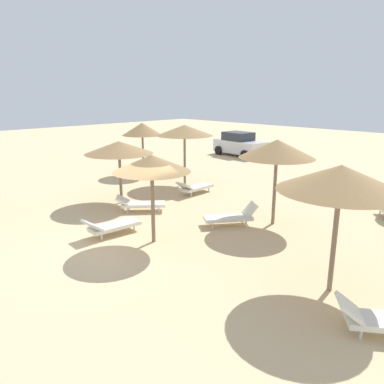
# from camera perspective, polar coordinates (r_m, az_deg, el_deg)

# --- Properties ---
(ground_plane) EXTENTS (80.00, 80.00, 0.00)m
(ground_plane) POSITION_cam_1_polar(r_m,az_deg,el_deg) (11.70, -10.67, -8.36)
(ground_plane) COLOR #D1B284
(parasol_0) EXTENTS (2.79, 2.79, 3.03)m
(parasol_0) POSITION_cam_1_polar(r_m,az_deg,el_deg) (8.91, 21.57, 1.90)
(parasol_0) COLOR #75604C
(parasol_0) RESTS_ON ground
(parasol_1) EXTENTS (2.82, 2.82, 2.62)m
(parasol_1) POSITION_cam_1_polar(r_m,az_deg,el_deg) (15.86, -11.00, 6.60)
(parasol_1) COLOR #75604C
(parasol_1) RESTS_ON ground
(parasol_3) EXTENTS (2.60, 2.60, 3.02)m
(parasol_3) POSITION_cam_1_polar(r_m,az_deg,el_deg) (13.21, 12.73, 6.36)
(parasol_3) COLOR #75604C
(parasol_3) RESTS_ON ground
(parasol_5) EXTENTS (2.81, 2.81, 3.01)m
(parasol_5) POSITION_cam_1_polar(r_m,az_deg,el_deg) (18.73, -1.14, 9.29)
(parasol_5) COLOR #75604C
(parasol_5) RESTS_ON ground
(parasol_6) EXTENTS (2.37, 2.37, 2.76)m
(parasol_6) POSITION_cam_1_polar(r_m,az_deg,el_deg) (11.34, -6.13, 4.27)
(parasol_6) COLOR #75604C
(parasol_6) RESTS_ON ground
(parasol_8) EXTENTS (2.25, 2.25, 2.91)m
(parasol_8) POSITION_cam_1_polar(r_m,az_deg,el_deg) (21.46, -7.54, 9.40)
(parasol_8) COLOR #75604C
(parasol_8) RESTS_ON ground
(lounger_0) EXTENTS (1.90, 1.64, 0.70)m
(lounger_0) POSITION_cam_1_polar(r_m,az_deg,el_deg) (8.53, 27.10, -16.83)
(lounger_0) COLOR silver
(lounger_0) RESTS_ON ground
(lounger_1) EXTENTS (1.72, 1.87, 0.64)m
(lounger_1) POSITION_cam_1_polar(r_m,az_deg,el_deg) (14.97, -7.90, -1.76)
(lounger_1) COLOR silver
(lounger_1) RESTS_ON ground
(lounger_3) EXTENTS (1.58, 1.89, 0.79)m
(lounger_3) POSITION_cam_1_polar(r_m,az_deg,el_deg) (13.36, 6.05, -3.70)
(lounger_3) COLOR silver
(lounger_3) RESTS_ON ground
(lounger_5) EXTENTS (0.71, 1.92, 0.68)m
(lounger_5) POSITION_cam_1_polar(r_m,az_deg,el_deg) (17.37, 0.38, 0.73)
(lounger_5) COLOR silver
(lounger_5) RESTS_ON ground
(lounger_6) EXTENTS (0.77, 1.94, 0.67)m
(lounger_6) POSITION_cam_1_polar(r_m,az_deg,el_deg) (12.70, -12.17, -5.03)
(lounger_6) COLOR silver
(lounger_6) RESTS_ON ground
(bench_1) EXTENTS (1.52, 0.48, 0.49)m
(bench_1) POSITION_cam_1_polar(r_m,az_deg,el_deg) (19.62, 23.87, 1.19)
(bench_1) COLOR brown
(bench_1) RESTS_ON ground
(parked_car) EXTENTS (4.15, 2.31, 1.72)m
(parked_car) POSITION_cam_1_polar(r_m,az_deg,el_deg) (28.15, 7.19, 7.15)
(parked_car) COLOR silver
(parked_car) RESTS_ON ground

